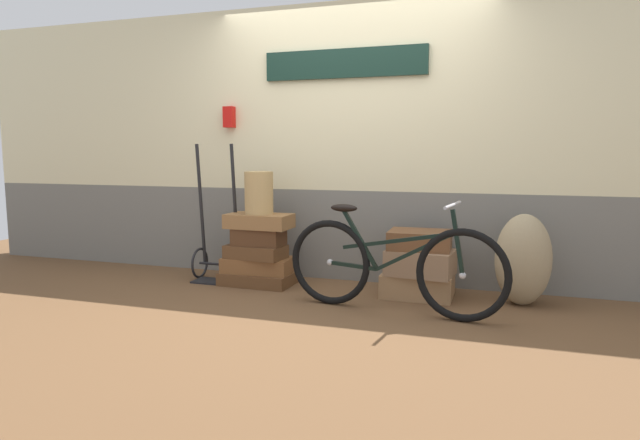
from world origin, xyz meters
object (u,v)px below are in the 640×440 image
Objects in this scene: suitcase_2 at (256,252)px; wicker_basket at (259,193)px; suitcase_1 at (258,265)px; suitcase_5 at (418,285)px; suitcase_3 at (259,237)px; bicycle at (392,266)px; suitcase_4 at (259,221)px; suitcase_0 at (258,278)px; suitcase_7 at (420,240)px; burlap_sack at (523,260)px; suitcase_6 at (420,262)px; luggage_trolley at (218,250)px.

suitcase_2 is 1.38× the size of wicker_basket.
wicker_basket reaches higher than suitcase_2.
suitcase_1 is 1.45m from suitcase_5.
bicycle is at bearing -20.59° from suitcase_3.
suitcase_4 reaches higher than suitcase_3.
suitcase_0 is 0.53m from suitcase_4.
suitcase_4 is at bearing 179.70° from suitcase_7.
suitcase_2 is at bearing -178.53° from burlap_sack.
suitcase_6 is at bearing 0.31° from suitcase_0.
suitcase_6 is at bearing -3.53° from suitcase_1.
suitcase_4 reaches higher than suitcase_0.
burlap_sack is (0.80, 0.01, -0.12)m from suitcase_7.
bicycle is (1.30, -0.48, -0.23)m from suitcase_4.
burlap_sack is (0.82, 0.01, 0.26)m from suitcase_5.
suitcase_6 is 0.49m from bicycle.
wicker_basket is 1.47m from bicycle.
suitcase_5 is 0.80× the size of burlap_sack.
suitcase_4 is 0.80× the size of burlap_sack.
burlap_sack is at bearing 0.87° from wicker_basket.
bicycle is (-0.15, -0.47, 0.05)m from suitcase_6.
wicker_basket reaches higher than suitcase_0.
suitcase_2 is 0.41× the size of luggage_trolley.
suitcase_1 is at bearing 179.05° from suitcase_7.
bicycle reaches higher than suitcase_5.
suitcase_2 is at bearing -7.91° from luggage_trolley.
wicker_basket reaches higher than bicycle.
suitcase_4 is 1.15× the size of suitcase_7.
suitcase_6 is at bearing 72.07° from bicycle.
luggage_trolley reaches higher than suitcase_7.
luggage_trolley reaches higher than suitcase_6.
wicker_basket is at bearing -4.35° from luggage_trolley.
suitcase_3 is at bearing -173.71° from suitcase_6.
suitcase_5 is 1.52× the size of wicker_basket.
suitcase_3 is (0.02, -0.02, 0.39)m from suitcase_0.
bicycle reaches higher than suitcase_4.
burlap_sack reaches higher than suitcase_1.
suitcase_4 reaches higher than suitcase_1.
suitcase_3 is at bearing -49.83° from suitcase_1.
suitcase_2 is at bearing -139.67° from wicker_basket.
suitcase_5 is at bearing 2.25° from suitcase_0.
suitcase_5 is at bearing 7.77° from suitcase_2.
suitcase_7 is 1.32× the size of wicker_basket.
suitcase_5 is at bearing 2.78° from suitcase_4.
suitcase_1 is at bearing 145.71° from suitcase_4.
suitcase_2 is 0.91× the size of suitcase_4.
suitcase_1 is 1.18× the size of suitcase_2.
suitcase_1 is at bearing 86.55° from suitcase_2.
suitcase_4 is at bearing -24.25° from suitcase_0.
bicycle is (-0.14, -0.51, -0.12)m from suitcase_7.
burlap_sack is at bearing -1.68° from suitcase_1.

